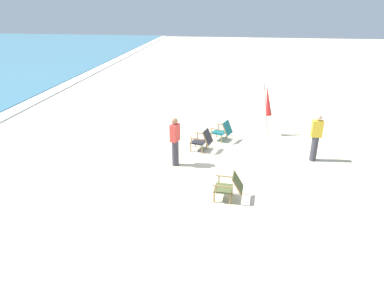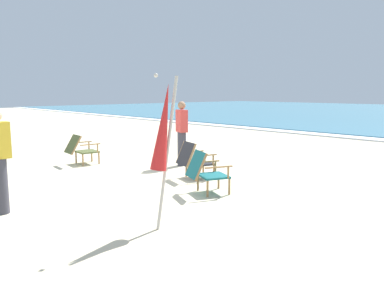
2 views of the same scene
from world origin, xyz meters
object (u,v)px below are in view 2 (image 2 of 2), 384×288
object	(u,v)px
person_by_waterline	(182,133)
umbrella_furled_red	(164,129)
beach_chair_front_left	(81,148)
beach_chair_back_left	(194,159)
beach_chair_mid_center	(206,171)

from	to	relation	value
person_by_waterline	umbrella_furled_red	bearing A→B (deg)	-44.39
person_by_waterline	beach_chair_front_left	bearing A→B (deg)	-135.76
beach_chair_back_left	beach_chair_mid_center	size ratio (longest dim) A/B	0.95
beach_chair_front_left	beach_chair_mid_center	world-z (taller)	beach_chair_mid_center
beach_chair_mid_center	person_by_waterline	bearing A→B (deg)	148.02
beach_chair_back_left	umbrella_furled_red	size ratio (longest dim) A/B	0.40
beach_chair_back_left	beach_chair_mid_center	world-z (taller)	beach_chair_back_left
beach_chair_front_left	beach_chair_mid_center	size ratio (longest dim) A/B	0.93
beach_chair_front_left	beach_chair_mid_center	xyz separation A→B (m)	(4.16, 0.39, 0.01)
beach_chair_front_left	person_by_waterline	distance (m)	2.65
beach_chair_mid_center	umbrella_furled_red	size ratio (longest dim) A/B	0.42
beach_chair_mid_center	umbrella_furled_red	distance (m)	2.11
person_by_waterline	beach_chair_mid_center	bearing A→B (deg)	-31.98
umbrella_furled_red	person_by_waterline	distance (m)	4.46
beach_chair_front_left	umbrella_furled_red	xyz separation A→B (m)	(5.04, -1.27, 0.96)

